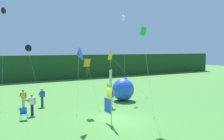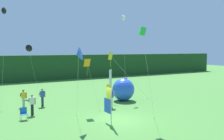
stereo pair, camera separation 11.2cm
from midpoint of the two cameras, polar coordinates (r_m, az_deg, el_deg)
ground_plane at (r=18.27m, az=0.66°, el=-11.47°), size 120.00×120.00×0.00m
distant_treeline at (r=42.44m, az=-17.73°, el=0.43°), size 80.00×2.40×4.16m
banner_flag at (r=17.13m, az=-0.80°, el=-6.28°), size 0.06×1.03×3.80m
person_near_banner at (r=20.40m, az=-18.01°, el=-7.46°), size 0.55×0.48×1.63m
person_mid_field at (r=23.19m, az=-15.86°, el=-5.95°), size 0.55×0.48×1.63m
person_far_left at (r=23.38m, az=-19.82°, el=-6.05°), size 0.55×0.48×1.58m
person_far_right at (r=21.79m, az=-0.33°, el=-6.26°), size 0.55×0.48×1.76m
inflatable_balloon at (r=24.87m, az=2.43°, el=-4.49°), size 2.22×2.22×2.30m
folding_chair at (r=19.36m, az=-19.73°, el=-9.24°), size 0.51×0.51×0.89m
kite_blue_delta_0 at (r=17.07m, az=-7.81°, el=3.54°), size 0.98×2.29×5.25m
kite_black_delta_1 at (r=29.01m, az=-18.85°, el=4.68°), size 1.21×1.93×5.63m
kite_black_delta_2 at (r=24.83m, az=-23.57°, el=12.20°), size 1.16×3.10×8.88m
kite_yellow_diamond_3 at (r=24.84m, az=-0.13°, el=2.74°), size 3.93×1.59×4.87m
kite_green_box_4 at (r=17.41m, az=6.84°, el=8.66°), size 1.62×0.52×6.66m
kite_white_delta_5 at (r=26.43m, az=2.58°, el=11.76°), size 1.16×1.16×8.72m
kite_orange_diamond_6 at (r=20.01m, az=-5.77°, el=1.01°), size 1.33×0.41×4.34m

